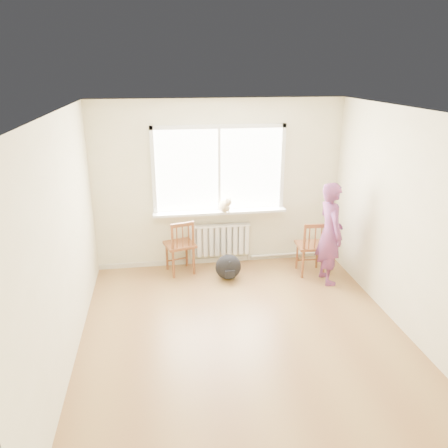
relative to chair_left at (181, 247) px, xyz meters
name	(u,v)px	position (x,y,z in m)	size (l,w,h in m)	color
floor	(245,337)	(0.66, -1.90, -0.45)	(4.50, 4.50, 0.00)	olive
ceiling	(249,112)	(0.66, -1.90, 2.25)	(4.50, 4.50, 0.00)	white
back_wall	(219,185)	(0.66, 0.35, 0.90)	(4.00, 0.01, 2.70)	beige
window	(219,166)	(0.66, 0.32, 1.21)	(2.12, 0.05, 1.42)	white
windowsill	(220,212)	(0.66, 0.24, 0.48)	(2.15, 0.22, 0.04)	white
radiator	(220,239)	(0.66, 0.26, -0.02)	(1.00, 0.12, 0.55)	white
heating_pipe	(291,254)	(1.91, 0.29, -0.37)	(0.04, 0.04, 1.40)	silver
baseboard	(219,260)	(0.66, 0.33, -0.41)	(4.00, 0.03, 0.08)	beige
chair_left	(181,247)	(0.00, 0.00, 0.00)	(0.54, 0.53, 0.90)	brown
chair_right	(312,248)	(2.04, -0.35, 0.00)	(0.46, 0.44, 0.89)	brown
person	(330,233)	(2.21, -0.61, 0.33)	(0.57, 0.38, 1.57)	#B83D68
cat	(225,205)	(0.73, 0.15, 0.61)	(0.25, 0.39, 0.27)	beige
backpack	(228,267)	(0.71, -0.31, -0.25)	(0.40, 0.30, 0.40)	black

